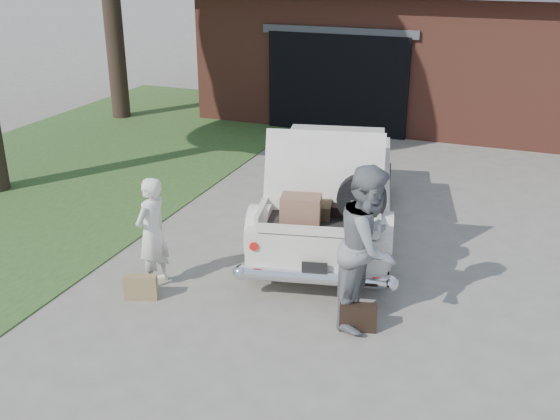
% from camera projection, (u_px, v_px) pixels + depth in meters
% --- Properties ---
extents(ground, '(90.00, 90.00, 0.00)m').
position_uv_depth(ground, '(261.00, 316.00, 7.59)').
color(ground, gray).
rests_on(ground, ground).
extents(grass_strip, '(6.00, 16.00, 0.02)m').
position_uv_depth(grass_strip, '(48.00, 178.00, 12.01)').
color(grass_strip, '#2D4C1E').
rests_on(grass_strip, ground).
extents(house, '(12.80, 7.80, 3.30)m').
position_uv_depth(house, '(472.00, 43.00, 16.53)').
color(house, brown).
rests_on(house, ground).
extents(sedan, '(2.69, 4.84, 1.86)m').
position_uv_depth(sedan, '(331.00, 188.00, 9.63)').
color(sedan, white).
rests_on(sedan, ground).
extents(woman_left, '(0.40, 0.55, 1.42)m').
position_uv_depth(woman_left, '(152.00, 233.00, 8.04)').
color(woman_left, silver).
rests_on(woman_left, ground).
extents(woman_right, '(0.76, 0.95, 1.85)m').
position_uv_depth(woman_right, '(369.00, 246.00, 7.17)').
color(woman_right, gray).
rests_on(woman_right, ground).
extents(suitcase_left, '(0.42, 0.26, 0.31)m').
position_uv_depth(suitcase_left, '(141.00, 287.00, 7.90)').
color(suitcase_left, '#9B804F').
rests_on(suitcase_left, ground).
extents(suitcase_right, '(0.43, 0.23, 0.32)m').
position_uv_depth(suitcase_right, '(358.00, 317.00, 7.26)').
color(suitcase_right, black).
rests_on(suitcase_right, ground).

